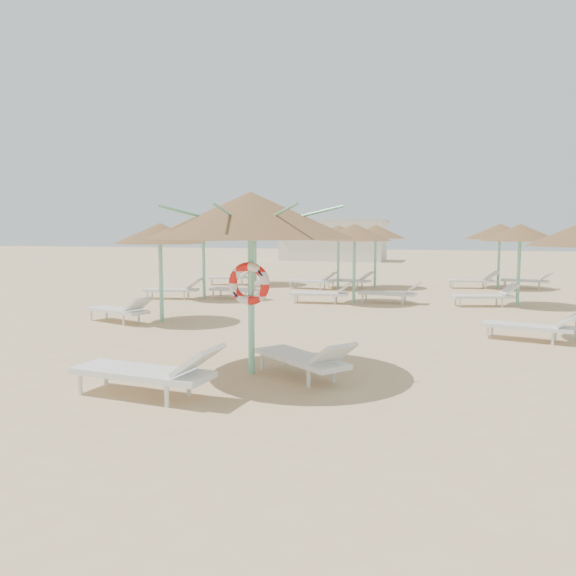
# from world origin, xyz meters

# --- Properties ---
(ground) EXTENTS (120.00, 120.00, 0.00)m
(ground) POSITION_xyz_m (0.00, 0.00, 0.00)
(ground) COLOR #D1B380
(ground) RESTS_ON ground
(main_palapa) EXTENTS (3.47, 3.47, 3.11)m
(main_palapa) POSITION_xyz_m (-0.36, -0.16, 2.71)
(main_palapa) COLOR #77CEAC
(main_palapa) RESTS_ON ground
(lounger_main_a) EXTENTS (2.40, 0.94, 0.85)m
(lounger_main_a) POSITION_xyz_m (-1.32, -1.89, 0.40)
(lounger_main_a) COLOR white
(lounger_main_a) RESTS_ON ground
(lounger_main_b) EXTENTS (2.00, 1.79, 0.75)m
(lounger_main_b) POSITION_xyz_m (0.63, -0.24, 0.36)
(lounger_main_b) COLOR white
(lounger_main_b) RESTS_ON ground
(palapa_field) EXTENTS (19.90, 14.38, 2.72)m
(palapa_field) POSITION_xyz_m (1.33, 10.77, 2.30)
(palapa_field) COLOR #77CEAC
(palapa_field) RESTS_ON ground
(service_hut) EXTENTS (8.40, 4.40, 3.25)m
(service_hut) POSITION_xyz_m (-6.00, 35.00, 1.64)
(service_hut) COLOR silver
(service_hut) RESTS_ON ground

